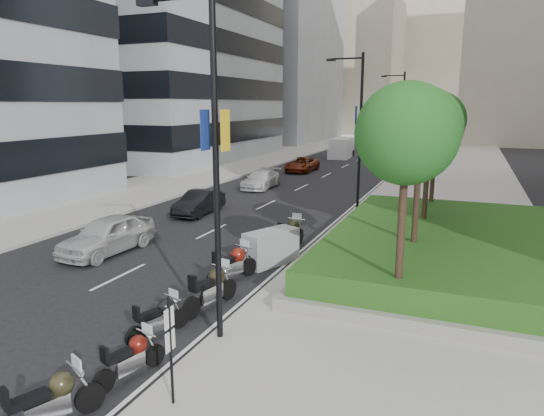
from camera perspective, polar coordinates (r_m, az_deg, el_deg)
The scene contains 30 objects.
ground at distance 15.22m, azimuth -22.81°, elevation -13.02°, with size 160.00×160.00×0.00m, color black.
sidewalk_right at distance 40.04m, azimuth 20.28°, elevation 2.56°, with size 10.00×100.00×0.15m, color #9E9B93.
sidewalk_left at distance 45.72m, azimuth -7.05°, elevation 4.33°, with size 8.00×100.00×0.15m, color #9E9B93.
lane_edge at distance 40.54m, azimuth 12.78°, elevation 3.03°, with size 0.12×100.00×0.01m, color silver.
lane_centre at distance 41.68m, azimuth 5.71°, elevation 3.51°, with size 0.12×100.00×0.01m, color silver.
building_grey_far at distance 86.99m, azimuth -1.16°, elevation 17.95°, with size 22.00×26.00×30.00m, color gray.
building_cream_left at distance 113.60m, azimuth 8.04°, elevation 17.49°, with size 26.00×24.00×34.00m, color #B7AD93.
building_cream_centre at distance 130.43m, azimuth 19.31°, elevation 17.14°, with size 30.00×24.00×38.00m, color #B7AD93.
planter at distance 20.42m, azimuth 20.97°, elevation -5.42°, with size 10.00×14.00×0.40m, color gray.
hedge at distance 20.25m, azimuth 21.10°, elevation -3.80°, with size 9.40×13.40×0.80m, color #1F4513.
tree_0 at distance 13.67m, azimuth 15.57°, elevation 8.33°, with size 2.80×2.80×6.30m.
tree_1 at distance 17.64m, azimuth 17.13°, elevation 9.00°, with size 2.80×2.80×6.30m.
tree_2 at distance 21.62m, azimuth 18.12°, elevation 9.43°, with size 2.80×2.80×6.30m.
tree_3 at distance 25.61m, azimuth 18.81°, elevation 9.72°, with size 2.80×2.80×6.30m.
lamp_post_0 at distance 12.16m, azimuth -7.30°, elevation 6.55°, with size 2.34×0.45×9.00m.
lamp_post_1 at distance 28.21m, azimuth 10.05°, elevation 9.61°, with size 2.34×0.45×9.00m.
lamp_post_2 at distance 45.95m, azimuth 14.90°, elevation 10.31°, with size 2.34×0.45×9.00m.
parking_sign at distance 10.38m, azimuth -11.86°, elevation -15.53°, with size 0.06×0.32×2.50m.
motorcycle_0 at distance 10.97m, azimuth -24.61°, elevation -19.98°, with size 1.07×2.11×1.12m.
motorcycle_1 at distance 12.10m, azimuth -16.23°, elevation -16.51°, with size 0.75×1.94×0.98m.
motorcycle_2 at distance 13.84m, azimuth -13.13°, elevation -12.45°, with size 0.86×1.98×1.02m.
motorcycle_3 at distance 15.29m, azimuth -7.13°, elevation -9.35°, with size 0.82×2.44×1.22m.
motorcycle_4 at distance 17.40m, azimuth -4.61°, elevation -6.62°, with size 1.02×2.33×1.20m.
motorcycle_5 at distance 19.13m, azimuth -0.11°, elevation -4.69°, with size 1.78×2.45×1.38m.
motorcycle_6 at distance 21.29m, azimuth 2.18°, elevation -3.03°, with size 0.83×2.47×1.23m.
car_a at distance 21.73m, azimuth -18.79°, elevation -3.00°, with size 1.87×4.65×1.59m, color silver.
car_b at distance 28.10m, azimuth -8.57°, elevation 0.63°, with size 1.44×4.14×1.36m, color black.
car_c at distance 36.49m, azimuth -1.30°, elevation 3.40°, with size 1.89×4.65×1.35m, color silver.
car_d at distance 45.61m, azimuth 3.55°, elevation 5.15°, with size 2.24×4.87×1.35m, color maroon.
delivery_van at distance 57.79m, azimuth 8.17°, elevation 6.93°, with size 2.47×5.63×2.31m.
Camera 1 is at (10.08, -9.55, 6.24)m, focal length 32.00 mm.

